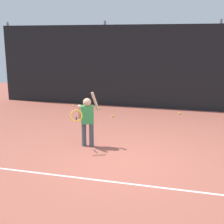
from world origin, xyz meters
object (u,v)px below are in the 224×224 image
tennis_ball_4 (112,116)px  tennis_ball_5 (92,123)px  tennis_ball_2 (180,113)px  tennis_ball_3 (73,106)px  tennis_ball_0 (99,109)px  tennis_player (87,118)px

tennis_ball_4 → tennis_ball_5: same height
tennis_ball_2 → tennis_ball_3: bearing=177.5°
tennis_ball_0 → tennis_ball_5: 2.09m
tennis_ball_0 → tennis_ball_3: size_ratio=1.00×
tennis_ball_3 → tennis_ball_4: same height
tennis_player → tennis_ball_0: 4.14m
tennis_player → tennis_ball_2: 4.52m
tennis_ball_3 → tennis_ball_2: bearing=-2.5°
tennis_ball_2 → tennis_player: bearing=-116.6°
tennis_ball_0 → tennis_ball_4: (0.78, -1.00, 0.00)m
tennis_ball_3 → tennis_ball_4: 2.24m
tennis_ball_3 → tennis_player: bearing=-63.9°
tennis_ball_2 → tennis_ball_3: 4.05m
tennis_ball_2 → tennis_ball_5: bearing=-140.8°
tennis_ball_0 → tennis_ball_3: 1.13m
tennis_ball_3 → tennis_ball_5: bearing=-56.2°
tennis_ball_4 → tennis_ball_3: bearing=147.5°
tennis_player → tennis_ball_5: 2.11m
tennis_ball_2 → tennis_ball_4: 2.39m
tennis_player → tennis_ball_2: bearing=41.1°
tennis_ball_5 → tennis_ball_3: bearing=123.8°
tennis_player → tennis_ball_5: size_ratio=20.46×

